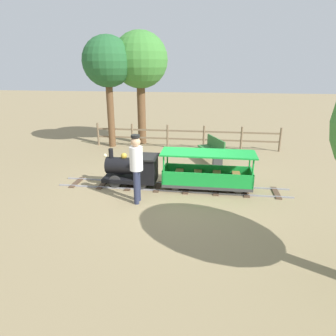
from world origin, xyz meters
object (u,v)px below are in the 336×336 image
(conductor_person, at_px, (136,164))
(oak_tree_far, at_px, (140,61))
(locomotive, at_px, (134,169))
(oak_tree_distant, at_px, (108,63))
(passenger_car, at_px, (207,175))
(park_bench, at_px, (212,150))

(conductor_person, bearing_deg, oak_tree_far, 11.41)
(locomotive, relative_size, oak_tree_distant, 0.35)
(locomotive, height_order, passenger_car, same)
(park_bench, bearing_deg, conductor_person, 153.17)
(locomotive, relative_size, conductor_person, 0.89)
(locomotive, height_order, conductor_person, conductor_person)
(oak_tree_distant, bearing_deg, park_bench, -112.25)
(park_bench, bearing_deg, oak_tree_far, 51.64)
(passenger_car, distance_m, oak_tree_distant, 6.19)
(oak_tree_far, bearing_deg, oak_tree_distant, 121.29)
(conductor_person, bearing_deg, locomotive, 18.46)
(conductor_person, relative_size, oak_tree_distant, 0.39)
(passenger_car, bearing_deg, park_bench, -2.71)
(locomotive, distance_m, passenger_car, 1.93)
(locomotive, distance_m, park_bench, 3.17)
(locomotive, relative_size, passenger_car, 0.61)
(passenger_car, xyz_separation_m, conductor_person, (-0.98, 1.60, 0.53))
(locomotive, relative_size, oak_tree_far, 0.33)
(locomotive, height_order, oak_tree_far, oak_tree_far)
(oak_tree_distant, bearing_deg, locomotive, -154.86)
(locomotive, height_order, oak_tree_distant, oak_tree_distant)
(park_bench, height_order, oak_tree_distant, oak_tree_distant)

